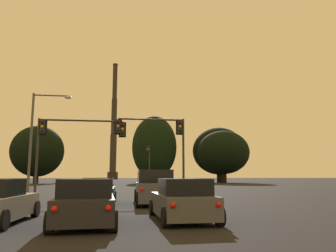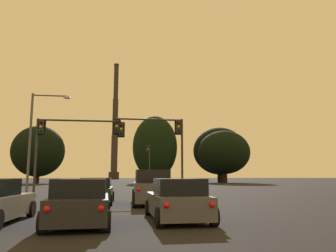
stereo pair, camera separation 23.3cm
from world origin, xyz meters
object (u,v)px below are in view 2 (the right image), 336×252
at_px(hatchback_center_lane_second, 80,203).
at_px(suv_right_lane_front, 152,188).
at_px(hatchback_right_lane_second, 177,201).
at_px(traffic_light_far_right, 149,159).
at_px(traffic_light_overhead_left, 67,136).
at_px(street_lamp, 37,132).
at_px(traffic_light_overhead_right, 159,136).
at_px(smokestack, 115,133).
at_px(hatchback_center_lane_front, 97,191).

bearing_deg(hatchback_center_lane_second, suv_right_lane_front, 65.81).
distance_m(hatchback_right_lane_second, traffic_light_far_right, 39.33).
height_order(traffic_light_overhead_left, street_lamp, street_lamp).
height_order(traffic_light_overhead_right, traffic_light_far_right, traffic_light_far_right).
bearing_deg(hatchback_right_lane_second, street_lamp, 117.03).
relative_size(hatchback_right_lane_second, hatchback_center_lane_second, 0.99).
bearing_deg(traffic_light_far_right, smokestack, 94.24).
height_order(hatchback_center_lane_second, hatchback_center_lane_front, same).
bearing_deg(hatchback_center_lane_front, hatchback_center_lane_second, -88.89).
bearing_deg(street_lamp, traffic_light_overhead_right, -12.64).
relative_size(traffic_light_far_right, street_lamp, 0.75).
height_order(traffic_light_far_right, street_lamp, street_lamp).
bearing_deg(smokestack, hatchback_right_lane_second, -87.48).
bearing_deg(traffic_light_overhead_right, hatchback_right_lane_second, -93.61).
distance_m(hatchback_right_lane_second, hatchback_center_lane_front, 8.39).
bearing_deg(smokestack, street_lamp, -90.89).
height_order(suv_right_lane_front, traffic_light_far_right, traffic_light_far_right).
relative_size(suv_right_lane_front, traffic_light_overhead_right, 0.80).
bearing_deg(hatchback_center_lane_front, traffic_light_far_right, 80.46).
relative_size(hatchback_right_lane_second, traffic_light_overhead_right, 0.67).
distance_m(traffic_light_far_right, street_lamp, 24.94).
bearing_deg(hatchback_right_lane_second, traffic_light_overhead_right, 84.78).
distance_m(traffic_light_overhead_right, smokestack, 145.56).
height_order(hatchback_center_lane_second, smokestack, smokestack).
bearing_deg(hatchback_center_lane_front, traffic_light_overhead_left, 112.72).
height_order(hatchback_right_lane_second, traffic_light_overhead_right, traffic_light_overhead_right).
distance_m(hatchback_right_lane_second, hatchback_center_lane_second, 3.29).
xyz_separation_m(traffic_light_overhead_left, street_lamp, (-2.88, 2.18, 0.61)).
bearing_deg(street_lamp, hatchback_center_lane_second, -71.16).
xyz_separation_m(hatchback_center_lane_second, traffic_light_far_right, (5.10, 39.78, 3.48)).
bearing_deg(traffic_light_overhead_left, hatchback_center_lane_second, -78.59).
distance_m(suv_right_lane_front, traffic_light_overhead_left, 10.59).
distance_m(traffic_light_overhead_left, street_lamp, 3.66).
height_order(hatchback_right_lane_second, hatchback_center_lane_front, same).
bearing_deg(hatchback_center_lane_front, suv_right_lane_front, -17.54).
height_order(hatchback_right_lane_second, street_lamp, street_lamp).
xyz_separation_m(hatchback_right_lane_second, suv_right_lane_front, (-0.34, 6.71, 0.23)).
distance_m(suv_right_lane_front, smokestack, 153.79).
bearing_deg(traffic_light_far_right, traffic_light_overhead_left, -108.46).
xyz_separation_m(suv_right_lane_front, hatchback_center_lane_front, (-3.05, 0.96, -0.23)).
height_order(traffic_light_far_right, smokestack, smokestack).
xyz_separation_m(hatchback_center_lane_second, hatchback_center_lane_front, (-0.17, 8.32, 0.00)).
height_order(hatchback_center_lane_front, traffic_light_far_right, traffic_light_far_right).
relative_size(traffic_light_overhead_right, smokestack, 0.10).
bearing_deg(suv_right_lane_front, traffic_light_far_right, 87.03).
height_order(hatchback_center_lane_front, traffic_light_overhead_right, traffic_light_overhead_right).
height_order(traffic_light_overhead_left, smokestack, smokestack).
height_order(hatchback_right_lane_second, traffic_light_far_right, traffic_light_far_right).
distance_m(hatchback_center_lane_front, smokestack, 152.77).
relative_size(hatchback_right_lane_second, street_lamp, 0.49).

